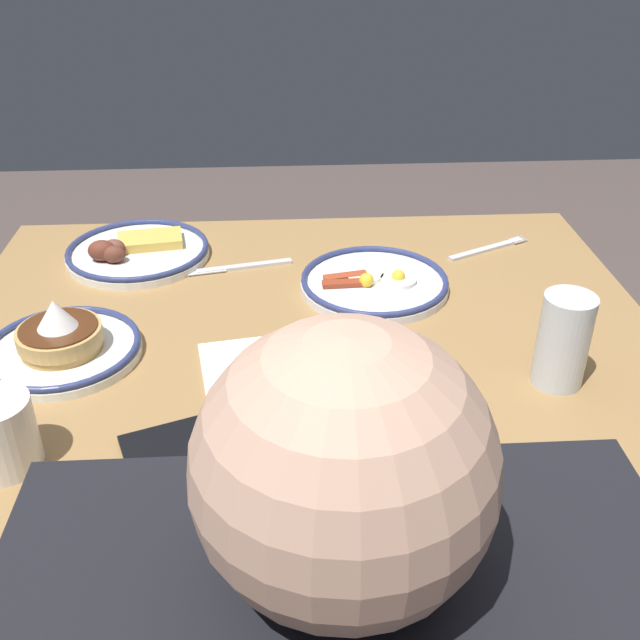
{
  "coord_description": "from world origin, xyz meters",
  "views": [
    {
      "loc": [
        0.03,
        0.99,
        1.38
      ],
      "look_at": [
        -0.03,
        -0.0,
        0.79
      ],
      "focal_mm": 41.47,
      "sensor_mm": 36.0,
      "label": 1
    }
  ],
  "objects_px": {
    "plate_center_pancakes": "(136,251)",
    "plate_far_companion": "(62,344)",
    "butter_knife": "(235,268)",
    "paper_napkin": "(252,364)",
    "fork_far": "(389,371)",
    "drinking_glass": "(562,345)",
    "plate_near_main": "(374,282)",
    "fork_near": "(488,248)",
    "cell_phone": "(179,440)"
  },
  "relations": [
    {
      "from": "paper_napkin",
      "to": "drinking_glass",
      "type": "bearing_deg",
      "value": 171.33
    },
    {
      "from": "fork_far",
      "to": "butter_knife",
      "type": "height_order",
      "value": "same"
    },
    {
      "from": "plate_center_pancakes",
      "to": "drinking_glass",
      "type": "bearing_deg",
      "value": 146.28
    },
    {
      "from": "drinking_glass",
      "to": "cell_phone",
      "type": "relative_size",
      "value": 0.96
    },
    {
      "from": "plate_center_pancakes",
      "to": "fork_near",
      "type": "bearing_deg",
      "value": 179.53
    },
    {
      "from": "plate_center_pancakes",
      "to": "butter_knife",
      "type": "xyz_separation_m",
      "value": [
        -0.19,
        0.06,
        -0.01
      ]
    },
    {
      "from": "butter_knife",
      "to": "paper_napkin",
      "type": "bearing_deg",
      "value": 96.89
    },
    {
      "from": "fork_near",
      "to": "fork_far",
      "type": "bearing_deg",
      "value": 57.9
    },
    {
      "from": "cell_phone",
      "to": "paper_napkin",
      "type": "distance_m",
      "value": 0.19
    },
    {
      "from": "plate_near_main",
      "to": "drinking_glass",
      "type": "relative_size",
      "value": 1.88
    },
    {
      "from": "plate_center_pancakes",
      "to": "cell_phone",
      "type": "distance_m",
      "value": 0.56
    },
    {
      "from": "plate_center_pancakes",
      "to": "plate_far_companion",
      "type": "distance_m",
      "value": 0.34
    },
    {
      "from": "cell_phone",
      "to": "paper_napkin",
      "type": "xyz_separation_m",
      "value": [
        -0.09,
        -0.17,
        -0.0
      ]
    },
    {
      "from": "paper_napkin",
      "to": "plate_near_main",
      "type": "bearing_deg",
      "value": -132.78
    },
    {
      "from": "plate_far_companion",
      "to": "plate_near_main",
      "type": "bearing_deg",
      "value": -159.29
    },
    {
      "from": "drinking_glass",
      "to": "fork_near",
      "type": "height_order",
      "value": "drinking_glass"
    },
    {
      "from": "drinking_glass",
      "to": "fork_far",
      "type": "bearing_deg",
      "value": -8.61
    },
    {
      "from": "plate_far_companion",
      "to": "butter_knife",
      "type": "relative_size",
      "value": 1.1
    },
    {
      "from": "paper_napkin",
      "to": "plate_far_companion",
      "type": "bearing_deg",
      "value": -7.85
    },
    {
      "from": "plate_near_main",
      "to": "plate_center_pancakes",
      "type": "relative_size",
      "value": 0.97
    },
    {
      "from": "drinking_glass",
      "to": "butter_knife",
      "type": "xyz_separation_m",
      "value": [
        0.48,
        -0.38,
        -0.06
      ]
    },
    {
      "from": "plate_far_companion",
      "to": "butter_knife",
      "type": "distance_m",
      "value": 0.37
    },
    {
      "from": "plate_near_main",
      "to": "cell_phone",
      "type": "relative_size",
      "value": 1.81
    },
    {
      "from": "plate_far_companion",
      "to": "fork_near",
      "type": "bearing_deg",
      "value": -155.8
    },
    {
      "from": "drinking_glass",
      "to": "fork_near",
      "type": "bearing_deg",
      "value": -91.98
    },
    {
      "from": "cell_phone",
      "to": "fork_far",
      "type": "xyz_separation_m",
      "value": [
        -0.29,
        -0.14,
        -0.0
      ]
    },
    {
      "from": "fork_near",
      "to": "drinking_glass",
      "type": "bearing_deg",
      "value": 88.02
    },
    {
      "from": "drinking_glass",
      "to": "paper_napkin",
      "type": "xyz_separation_m",
      "value": [
        0.44,
        -0.07,
        -0.06
      ]
    },
    {
      "from": "butter_knife",
      "to": "drinking_glass",
      "type": "bearing_deg",
      "value": 141.04
    },
    {
      "from": "paper_napkin",
      "to": "fork_far",
      "type": "distance_m",
      "value": 0.2
    },
    {
      "from": "plate_far_companion",
      "to": "butter_knife",
      "type": "bearing_deg",
      "value": -131.63
    },
    {
      "from": "plate_center_pancakes",
      "to": "butter_knife",
      "type": "height_order",
      "value": "plate_center_pancakes"
    },
    {
      "from": "plate_center_pancakes",
      "to": "plate_far_companion",
      "type": "bearing_deg",
      "value": 80.12
    },
    {
      "from": "paper_napkin",
      "to": "fork_far",
      "type": "height_order",
      "value": "fork_far"
    },
    {
      "from": "plate_center_pancakes",
      "to": "drinking_glass",
      "type": "xyz_separation_m",
      "value": [
        -0.66,
        0.44,
        0.05
      ]
    },
    {
      "from": "fork_far",
      "to": "butter_knife",
      "type": "bearing_deg",
      "value": -55.63
    },
    {
      "from": "paper_napkin",
      "to": "fork_near",
      "type": "xyz_separation_m",
      "value": [
        -0.45,
        -0.37,
        0.0
      ]
    },
    {
      "from": "plate_center_pancakes",
      "to": "plate_near_main",
      "type": "bearing_deg",
      "value": 161.08
    },
    {
      "from": "fork_far",
      "to": "fork_near",
      "type": "bearing_deg",
      "value": -122.1
    },
    {
      "from": "plate_center_pancakes",
      "to": "plate_far_companion",
      "type": "xyz_separation_m",
      "value": [
        0.06,
        0.34,
        0.01
      ]
    },
    {
      "from": "plate_far_companion",
      "to": "paper_napkin",
      "type": "distance_m",
      "value": 0.29
    },
    {
      "from": "drinking_glass",
      "to": "paper_napkin",
      "type": "relative_size",
      "value": 0.93
    },
    {
      "from": "fork_near",
      "to": "fork_far",
      "type": "height_order",
      "value": "same"
    },
    {
      "from": "plate_near_main",
      "to": "fork_near",
      "type": "distance_m",
      "value": 0.28
    },
    {
      "from": "plate_far_companion",
      "to": "plate_center_pancakes",
      "type": "bearing_deg",
      "value": -99.88
    },
    {
      "from": "paper_napkin",
      "to": "fork_near",
      "type": "bearing_deg",
      "value": -140.63
    },
    {
      "from": "plate_near_main",
      "to": "plate_center_pancakes",
      "type": "bearing_deg",
      "value": -18.92
    },
    {
      "from": "plate_center_pancakes",
      "to": "fork_far",
      "type": "height_order",
      "value": "plate_center_pancakes"
    },
    {
      "from": "fork_far",
      "to": "plate_far_companion",
      "type": "bearing_deg",
      "value": -8.22
    },
    {
      "from": "plate_far_companion",
      "to": "fork_near",
      "type": "relative_size",
      "value": 1.34
    }
  ]
}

